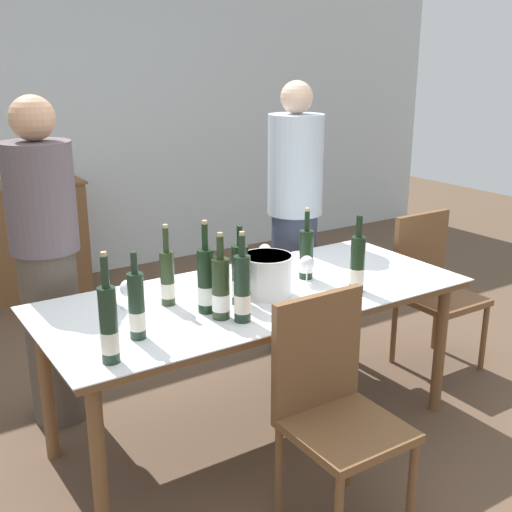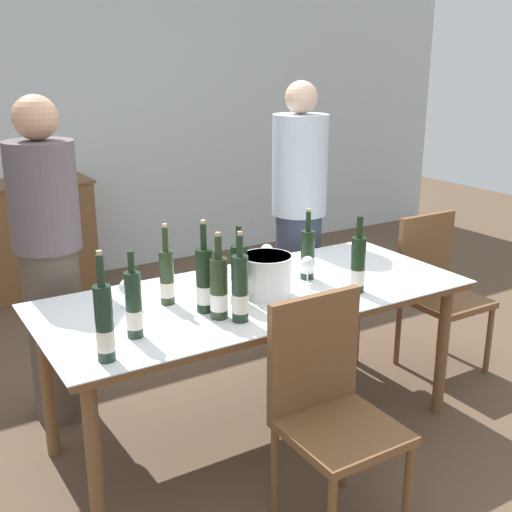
{
  "view_description": "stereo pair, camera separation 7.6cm",
  "coord_description": "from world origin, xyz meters",
  "views": [
    {
      "loc": [
        -1.54,
        -2.37,
        1.81
      ],
      "look_at": [
        0.0,
        0.0,
        0.93
      ],
      "focal_mm": 45.0,
      "sensor_mm": 36.0,
      "label": 1
    },
    {
      "loc": [
        -1.48,
        -2.41,
        1.81
      ],
      "look_at": [
        0.0,
        0.0,
        0.93
      ],
      "focal_mm": 45.0,
      "sensor_mm": 36.0,
      "label": 2
    }
  ],
  "objects": [
    {
      "name": "ground_plane",
      "position": [
        0.0,
        0.0,
        0.0
      ],
      "size": [
        12.0,
        12.0,
        0.0
      ],
      "primitive_type": "plane",
      "color": "brown"
    },
    {
      "name": "back_wall",
      "position": [
        0.0,
        2.91,
        1.4
      ],
      "size": [
        8.0,
        0.1,
        2.8
      ],
      "color": "silver",
      "rests_on": "ground_plane"
    },
    {
      "name": "sideboard_cabinet",
      "position": [
        -0.62,
        2.62,
        0.45
      ],
      "size": [
        1.29,
        0.46,
        0.9
      ],
      "color": "brown",
      "rests_on": "ground_plane"
    },
    {
      "name": "dining_table",
      "position": [
        0.0,
        0.0,
        0.68
      ],
      "size": [
        2.03,
        0.88,
        0.75
      ],
      "color": "brown",
      "rests_on": "ground_plane"
    },
    {
      "name": "ice_bucket",
      "position": [
        0.03,
        -0.05,
        0.85
      ],
      "size": [
        0.24,
        0.24,
        0.19
      ],
      "color": "white",
      "rests_on": "dining_table"
    },
    {
      "name": "wine_bottle_0",
      "position": [
        -0.83,
        -0.32,
        0.89
      ],
      "size": [
        0.07,
        0.07,
        0.42
      ],
      "color": "#1E3323",
      "rests_on": "dining_table"
    },
    {
      "name": "wine_bottle_1",
      "position": [
        0.32,
        0.04,
        0.87
      ],
      "size": [
        0.07,
        0.07,
        0.36
      ],
      "color": "black",
      "rests_on": "dining_table"
    },
    {
      "name": "wine_bottle_2",
      "position": [
        -0.31,
        -0.08,
        0.88
      ],
      "size": [
        0.08,
        0.08,
        0.41
      ],
      "color": "black",
      "rests_on": "dining_table"
    },
    {
      "name": "wine_bottle_3",
      "position": [
        -0.23,
        -0.25,
        0.88
      ],
      "size": [
        0.07,
        0.07,
        0.39
      ],
      "color": "#1E3323",
      "rests_on": "dining_table"
    },
    {
      "name": "wine_bottle_4",
      "position": [
        0.41,
        -0.24,
        0.88
      ],
      "size": [
        0.07,
        0.07,
        0.37
      ],
      "color": "black",
      "rests_on": "dining_table"
    },
    {
      "name": "wine_bottle_5",
      "position": [
        -0.29,
        -0.18,
        0.88
      ],
      "size": [
        0.08,
        0.08,
        0.38
      ],
      "color": "#28381E",
      "rests_on": "dining_table"
    },
    {
      "name": "wine_bottle_6",
      "position": [
        -0.41,
        0.09,
        0.87
      ],
      "size": [
        0.07,
        0.07,
        0.37
      ],
      "color": "#28381E",
      "rests_on": "dining_table"
    },
    {
      "name": "wine_bottle_7",
      "position": [
        -0.67,
        -0.17,
        0.88
      ],
      "size": [
        0.07,
        0.07,
        0.35
      ],
      "color": "#1E3323",
      "rests_on": "dining_table"
    },
    {
      "name": "wine_bottle_8",
      "position": [
        -0.14,
        -0.08,
        0.88
      ],
      "size": [
        0.08,
        0.08,
        0.36
      ],
      "color": "black",
      "rests_on": "dining_table"
    },
    {
      "name": "wine_glass_0",
      "position": [
        -0.58,
        0.14,
        0.84
      ],
      "size": [
        0.08,
        0.08,
        0.13
      ],
      "color": "white",
      "rests_on": "dining_table"
    },
    {
      "name": "wine_glass_1",
      "position": [
        0.24,
        0.28,
        0.84
      ],
      "size": [
        0.07,
        0.07,
        0.13
      ],
      "color": "white",
      "rests_on": "dining_table"
    },
    {
      "name": "wine_glass_2",
      "position": [
        0.28,
        -0.03,
        0.85
      ],
      "size": [
        0.07,
        0.07,
        0.14
      ],
      "color": "white",
      "rests_on": "dining_table"
    },
    {
      "name": "chair_right_end",
      "position": [
        1.31,
        0.09,
        0.52
      ],
      "size": [
        0.42,
        0.42,
        0.92
      ],
      "color": "brown",
      "rests_on": "ground_plane"
    },
    {
      "name": "chair_near_front",
      "position": [
        -0.07,
        -0.66,
        0.53
      ],
      "size": [
        0.42,
        0.42,
        0.93
      ],
      "color": "brown",
      "rests_on": "ground_plane"
    },
    {
      "name": "person_host",
      "position": [
        -0.78,
        0.69,
        0.83
      ],
      "size": [
        0.33,
        0.33,
        1.65
      ],
      "color": "#51473D",
      "rests_on": "ground_plane"
    },
    {
      "name": "person_guest_left",
      "position": [
        0.72,
        0.68,
        0.84
      ],
      "size": [
        0.33,
        0.33,
        1.68
      ],
      "color": "#383F56",
      "rests_on": "ground_plane"
    }
  ]
}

